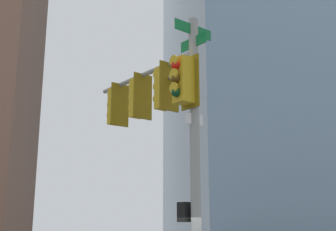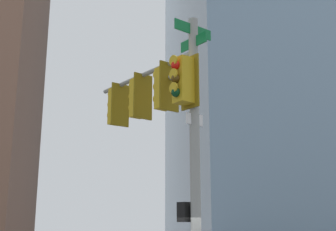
{
  "view_description": "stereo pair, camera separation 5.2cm",
  "coord_description": "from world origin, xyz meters",
  "views": [
    {
      "loc": [
        1.8,
        9.1,
        2.39
      ],
      "look_at": [
        0.32,
        -0.62,
        4.78
      ],
      "focal_mm": 47.36,
      "sensor_mm": 36.0,
      "label": 1
    },
    {
      "loc": [
        1.75,
        9.1,
        2.39
      ],
      "look_at": [
        0.32,
        -0.62,
        4.78
      ],
      "focal_mm": 47.36,
      "sensor_mm": 36.0,
      "label": 2
    }
  ],
  "objects": [
    {
      "name": "building_glass_tower",
      "position": [
        -21.1,
        -51.17,
        27.85
      ],
      "size": [
        24.2,
        33.12,
        55.7
      ],
      "primitive_type": "cube",
      "color": "#7A99B2",
      "rests_on": "ground_plane"
    },
    {
      "name": "signal_pole_assembly",
      "position": [
        0.46,
        -0.76,
        4.83
      ],
      "size": [
        2.42,
        3.69,
        6.83
      ],
      "rotation": [
        0.0,
        0.0,
        5.24
      ],
      "color": "gray",
      "rests_on": "ground_plane"
    }
  ]
}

